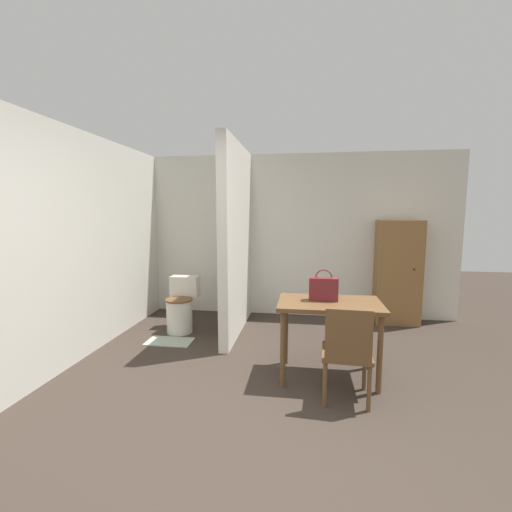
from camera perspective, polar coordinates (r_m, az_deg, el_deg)
name	(u,v)px	position (r m, az deg, el deg)	size (l,w,h in m)	color
ground_plane	(253,454)	(2.65, -0.50, -30.08)	(16.00, 16.00, 0.00)	#382D26
wall_back	(285,236)	(5.41, 4.78, 3.38)	(5.19, 0.12, 2.50)	silver
wall_left	(93,243)	(4.47, -25.48, 1.92)	(0.12, 4.24, 2.50)	silver
partition_wall	(237,240)	(4.60, -3.19, 2.73)	(0.12, 1.67, 2.50)	silver
dining_table	(329,313)	(3.41, 12.13, -9.20)	(0.98, 0.62, 0.76)	brown
wooden_chair	(347,351)	(3.07, 14.93, -15.00)	(0.43, 0.43, 0.85)	brown
toilet	(181,307)	(4.82, -12.39, -8.35)	(0.39, 0.51, 0.73)	silver
handbag	(323,289)	(3.39, 11.17, -5.36)	(0.28, 0.11, 0.31)	maroon
wooden_cabinet	(398,272)	(5.37, 22.55, -2.50)	(0.61, 0.38, 1.51)	brown
bath_mat	(169,342)	(4.55, -14.23, -13.65)	(0.57, 0.32, 0.01)	#99A899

